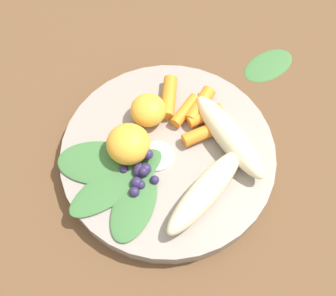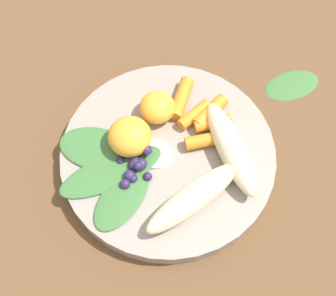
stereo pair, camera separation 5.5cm
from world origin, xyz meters
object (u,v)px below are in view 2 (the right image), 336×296
at_px(bowl, 168,156).
at_px(kale_leaf_stray, 292,84).
at_px(banana_peeled_left, 231,148).
at_px(banana_peeled_right, 193,198).
at_px(orange_segment_near, 130,136).

bearing_deg(bowl, kale_leaf_stray, 109.87).
bearing_deg(banana_peeled_left, bowl, 68.09).
height_order(banana_peeled_right, kale_leaf_stray, banana_peeled_right).
xyz_separation_m(banana_peeled_left, kale_leaf_stray, (-0.09, 0.12, -0.04)).
height_order(bowl, orange_segment_near, orange_segment_near).
distance_m(bowl, orange_segment_near, 0.06).
distance_m(banana_peeled_left, kale_leaf_stray, 0.16).
xyz_separation_m(bowl, banana_peeled_left, (0.02, 0.07, 0.03)).
height_order(banana_peeled_left, banana_peeled_right, same).
bearing_deg(kale_leaf_stray, banana_peeled_right, -150.45).
distance_m(banana_peeled_right, orange_segment_near, 0.11).
distance_m(banana_peeled_left, banana_peeled_right, 0.08).
distance_m(orange_segment_near, kale_leaf_stray, 0.24).
relative_size(bowl, banana_peeled_right, 2.01).
bearing_deg(banana_peeled_right, orange_segment_near, 96.42).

